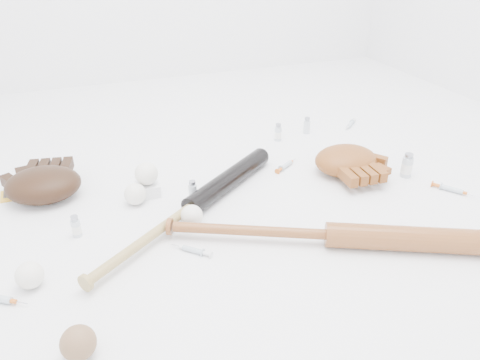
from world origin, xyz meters
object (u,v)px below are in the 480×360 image
object	(u,v)px
bat_dark	(191,207)
bat_wood	(329,235)
pedestal	(148,189)
glove_dark	(43,184)

from	to	relation	value
bat_dark	bat_wood	world-z (taller)	bat_wood
pedestal	glove_dark	bearing A→B (deg)	163.05
glove_dark	pedestal	size ratio (longest dim) A/B	3.91
bat_wood	glove_dark	bearing A→B (deg)	168.83
bat_wood	glove_dark	distance (m)	0.93
glove_dark	pedestal	world-z (taller)	glove_dark
bat_wood	glove_dark	xyz separation A→B (m)	(-0.74, 0.56, 0.02)
bat_dark	bat_wood	size ratio (longest dim) A/B	0.92
glove_dark	pedestal	bearing A→B (deg)	-6.27
bat_dark	pedestal	xyz separation A→B (m)	(-0.10, 0.18, -0.01)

